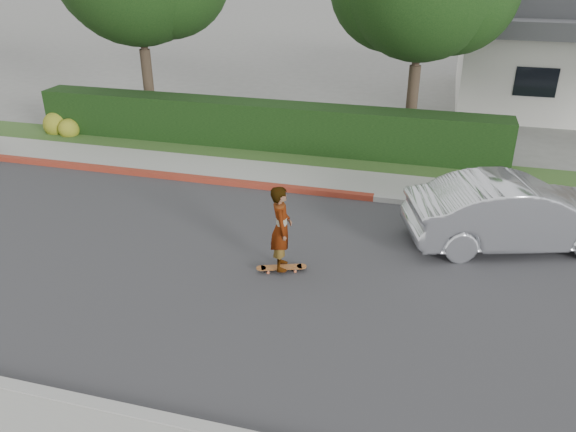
% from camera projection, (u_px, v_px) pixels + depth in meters
% --- Properties ---
extents(ground, '(120.00, 120.00, 0.00)m').
position_uv_depth(ground, '(296.00, 278.00, 11.02)').
color(ground, slate).
rests_on(ground, ground).
extents(road, '(60.00, 8.00, 0.01)m').
position_uv_depth(road, '(296.00, 278.00, 11.02)').
color(road, '#2D2D30').
rests_on(road, ground).
extents(curb_far, '(60.00, 0.20, 0.15)m').
position_uv_depth(curb_far, '(335.00, 194.00, 14.55)').
color(curb_far, '#9E9E99').
rests_on(curb_far, ground).
extents(curb_red_section, '(12.00, 0.21, 0.15)m').
position_uv_depth(curb_red_section, '(160.00, 175.00, 15.72)').
color(curb_red_section, maroon).
rests_on(curb_red_section, ground).
extents(sidewalk_far, '(60.00, 1.60, 0.12)m').
position_uv_depth(sidewalk_far, '(341.00, 181.00, 15.33)').
color(sidewalk_far, gray).
rests_on(sidewalk_far, ground).
extents(planting_strip, '(60.00, 1.60, 0.10)m').
position_uv_depth(planting_strip, '(351.00, 162.00, 16.73)').
color(planting_strip, '#2D4C1E').
rests_on(planting_strip, ground).
extents(hedge, '(15.00, 1.00, 1.50)m').
position_uv_depth(hedge, '(261.00, 126.00, 17.65)').
color(hedge, black).
rests_on(hedge, ground).
extents(flowering_shrub, '(1.40, 1.00, 0.90)m').
position_uv_depth(flowering_shrub, '(61.00, 126.00, 19.08)').
color(flowering_shrub, '#2D4C19').
rests_on(flowering_shrub, ground).
extents(skateboard, '(1.02, 0.53, 0.09)m').
position_uv_depth(skateboard, '(281.00, 268.00, 11.21)').
color(skateboard, '#D26539').
rests_on(skateboard, ground).
extents(skateboarder, '(0.58, 0.73, 1.74)m').
position_uv_depth(skateboarder, '(281.00, 228.00, 10.82)').
color(skateboarder, white).
rests_on(skateboarder, skateboard).
extents(car_silver, '(4.86, 2.95, 1.51)m').
position_uv_depth(car_silver, '(516.00, 213.00, 11.94)').
color(car_silver, silver).
rests_on(car_silver, ground).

